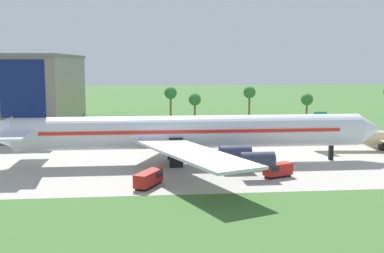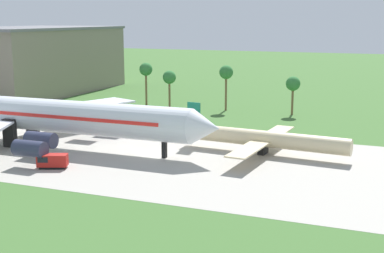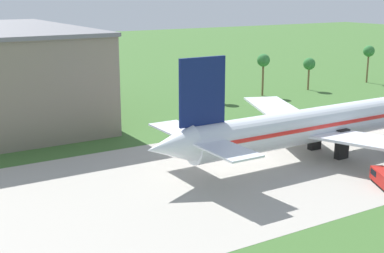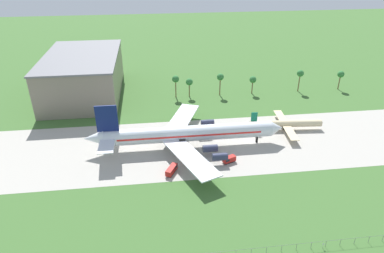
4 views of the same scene
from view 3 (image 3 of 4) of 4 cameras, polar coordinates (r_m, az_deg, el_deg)
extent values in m
cylinder|color=silver|center=(101.40, 15.70, 0.67)|extent=(64.36, 6.10, 6.10)
cone|color=silver|center=(79.39, -2.35, -2.17)|extent=(7.62, 5.79, 5.79)
cube|color=red|center=(101.29, 15.72, 0.92)|extent=(54.71, 6.22, 0.61)
cube|color=navy|center=(80.39, 1.11, 3.75)|extent=(7.93, 0.50, 10.37)
cube|color=silver|center=(81.88, 0.91, -1.31)|extent=(5.49, 24.40, 0.30)
cube|color=silver|center=(110.80, 9.49, 1.58)|extent=(18.44, 30.40, 0.44)
cylinder|color=#2D334C|center=(111.75, 15.27, 0.44)|extent=(5.49, 2.74, 2.74)
cylinder|color=#2D334C|center=(117.59, 13.95, 1.19)|extent=(5.49, 2.74, 2.74)
cube|color=black|center=(97.71, 15.71, -1.82)|extent=(2.40, 1.20, 5.33)
cube|color=black|center=(102.18, 12.97, -0.95)|extent=(2.40, 1.20, 5.33)
cube|color=black|center=(86.52, 19.73, -5.94)|extent=(4.07, 5.51, 0.40)
cube|color=#B21E19|center=(86.14, 19.80, -5.20)|extent=(4.68, 6.42, 1.97)
cube|color=black|center=(87.53, 19.38, -4.65)|extent=(2.82, 2.88, 0.90)
cylinder|color=brown|center=(152.38, 7.56, 5.04)|extent=(0.56, 0.56, 9.45)
sphere|color=#337538|center=(151.63, 7.63, 7.02)|extent=(3.60, 3.60, 3.60)
cylinder|color=brown|center=(143.07, 2.51, 4.15)|extent=(0.56, 0.56, 7.49)
sphere|color=#337538|center=(142.37, 2.53, 5.87)|extent=(3.60, 3.60, 3.60)
cylinder|color=brown|center=(182.38, 18.22, 5.97)|extent=(0.56, 0.56, 9.54)
sphere|color=#337538|center=(181.75, 18.35, 7.65)|extent=(3.60, 3.60, 3.60)
cylinder|color=brown|center=(163.99, 12.32, 5.09)|extent=(0.56, 0.56, 7.24)
sphere|color=#337538|center=(163.40, 12.40, 6.55)|extent=(3.60, 3.60, 3.60)
cylinder|color=brown|center=(139.14, 0.10, 4.28)|extent=(0.56, 0.56, 9.41)
sphere|color=#337538|center=(138.32, 0.10, 6.44)|extent=(3.60, 3.60, 3.60)
camera|label=1|loc=(68.39, 75.59, -4.99)|focal=45.00mm
camera|label=2|loc=(138.27, 65.05, 4.00)|focal=50.00mm
camera|label=4|loc=(86.46, 104.28, 25.59)|focal=32.00mm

